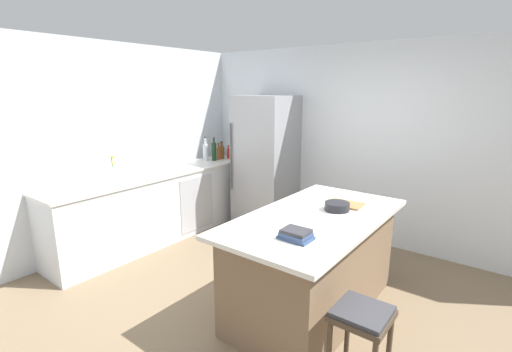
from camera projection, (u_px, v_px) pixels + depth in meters
The scene contains 18 objects.
ground_plane at pixel (255, 309), 3.42m from camera, with size 7.20×7.20×0.00m, color #7A664C.
wall_rear at pixel (357, 144), 4.86m from camera, with size 6.00×0.10×2.60m, color silver.
wall_left at pixel (102, 148), 4.57m from camera, with size 0.10×6.00×2.60m, color silver.
counter_run_left at pixel (161, 205), 4.99m from camera, with size 0.66×3.09×0.93m.
kitchen_island at pixel (314, 262), 3.33m from camera, with size 1.03×1.93×0.93m.
refrigerator at pixel (266, 162), 5.35m from camera, with size 0.79×0.73×1.94m.
bar_stool at pixel (361, 324), 2.39m from camera, with size 0.36×0.36×0.63m.
sink_faucet at pixel (138, 163), 4.66m from camera, with size 0.15×0.05×0.30m.
flower_vase at pixel (114, 174), 4.32m from camera, with size 0.08×0.08×0.33m.
syrup_bottle at pixel (232, 152), 5.92m from camera, with size 0.06×0.06×0.22m.
hot_sauce_bottle at pixel (229, 153), 5.85m from camera, with size 0.05×0.05×0.21m.
whiskey_bottle at pixel (222, 152), 5.80m from camera, with size 0.08×0.08×0.28m.
vinegar_bottle at pixel (219, 153), 5.71m from camera, with size 0.05×0.05×0.27m.
wine_bottle at pixel (214, 151), 5.64m from camera, with size 0.07×0.07×0.36m.
soda_bottle at pixel (206, 151), 5.62m from camera, with size 0.08×0.08×0.37m.
cookbook_stack at pixel (296, 235), 2.71m from camera, with size 0.24×0.17×0.08m.
mixing_bowl at pixel (337, 206), 3.36m from camera, with size 0.23×0.23×0.08m.
cutting_board at pixel (345, 204), 3.52m from camera, with size 0.35×0.26×0.02m.
Camera 1 is at (1.85, -2.40, 2.02)m, focal length 25.40 mm.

